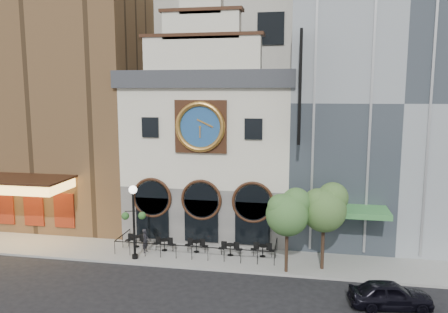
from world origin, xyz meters
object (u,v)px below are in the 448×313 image
bistro_2 (196,245)px  bistro_3 (230,249)px  bistro_0 (136,241)px  bistro_4 (263,250)px  lamppost (134,214)px  tree_left (288,211)px  car_right (390,295)px  tree_right (325,206)px  bistro_1 (164,244)px  pedestrian (145,241)px

bistro_2 → bistro_3: 2.36m
bistro_2 → bistro_0: bearing=177.6°
bistro_4 → lamppost: size_ratio=0.33×
bistro_0 → bistro_4: size_ratio=1.00×
bistro_4 → tree_left: bearing=-51.5°
bistro_2 → car_right: size_ratio=0.38×
bistro_4 → tree_right: bearing=-18.2°
bistro_2 → bistro_4: (4.49, -0.01, 0.00)m
bistro_1 → tree_left: size_ratio=0.31×
bistro_4 → tree_left: (1.67, -2.10, 3.29)m
bistro_0 → bistro_3: 6.72m
car_right → bistro_4: bearing=44.7°
bistro_1 → lamppost: 3.38m
bistro_4 → lamppost: lamppost is taller
tree_left → bistro_1: bearing=166.6°
bistro_1 → car_right: bearing=-21.0°
bistro_2 → pedestrian: size_ratio=0.97×
bistro_0 → bistro_2: (4.36, -0.18, 0.00)m
bistro_0 → bistro_4: (8.84, -0.19, 0.00)m
bistro_3 → tree_right: (5.95, -1.08, 3.46)m
bistro_2 → tree_right: 9.09m
car_right → bistro_0: bearing=62.8°
bistro_3 → tree_left: tree_left is taller
bistro_2 → tree_right: bearing=-8.7°
pedestrian → tree_right: size_ratio=0.30×
tree_left → tree_right: bearing=21.5°
bistro_1 → car_right: size_ratio=0.38×
bistro_2 → tree_right: (8.31, -1.26, 3.46)m
bistro_3 → tree_right: 6.97m
pedestrian → tree_right: 12.09m
tree_left → tree_right: size_ratio=0.96×
pedestrian → lamppost: (-0.30, -1.16, 2.18)m
car_right → lamppost: size_ratio=0.85×
bistro_0 → pedestrian: bearing=-41.0°
bistro_3 → pedestrian: (-5.71, -0.50, 0.35)m
car_right → pedestrian: 15.58m
bistro_0 → bistro_1: same height
bistro_3 → car_right: car_right is taller
bistro_0 → bistro_1: (2.13, -0.29, 0.00)m
bistro_2 → lamppost: 4.81m
bistro_3 → tree_left: size_ratio=0.31×
bistro_2 → tree_left: tree_left is taller
bistro_0 → bistro_4: bearing=-1.2°
bistro_1 → bistro_4: (6.71, 0.10, 0.00)m
car_right → tree_right: bearing=29.9°
bistro_4 → tree_right: tree_right is taller
bistro_3 → pedestrian: bearing=-175.0°
bistro_0 → bistro_1: size_ratio=1.00×
bistro_2 → car_right: car_right is taller
bistro_0 → car_right: size_ratio=0.38×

